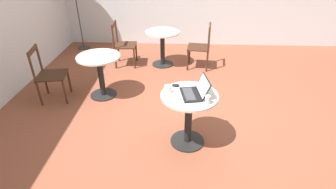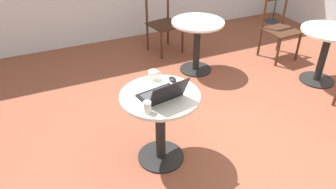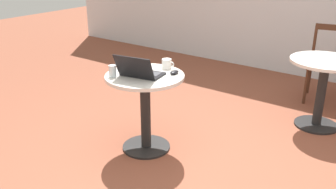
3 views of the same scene
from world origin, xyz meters
name	(u,v)px [view 3 (image 3 of 3)]	position (x,y,z in m)	size (l,w,h in m)	color
ground_plane	(192,183)	(0.00, 0.00, 0.00)	(16.00, 16.00, 0.00)	brown
cafe_table_near	(145,97)	(-0.66, 0.22, 0.52)	(0.70, 0.70, 0.73)	black
cafe_table_far	(323,80)	(0.50, 1.66, 0.52)	(0.70, 0.70, 0.73)	black
chair_far_back	(328,65)	(0.35, 2.47, 0.45)	(0.52, 0.52, 0.91)	#472819
laptop	(140,72)	(-0.66, 0.16, 0.77)	(0.40, 0.36, 0.21)	black
mouse	(174,72)	(-0.46, 0.39, 0.75)	(0.06, 0.10, 0.03)	black
mug	(167,64)	(-0.61, 0.49, 0.77)	(0.13, 0.09, 0.09)	silver
drinking_glass	(113,71)	(-0.85, 0.02, 0.78)	(0.07, 0.07, 0.10)	silver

